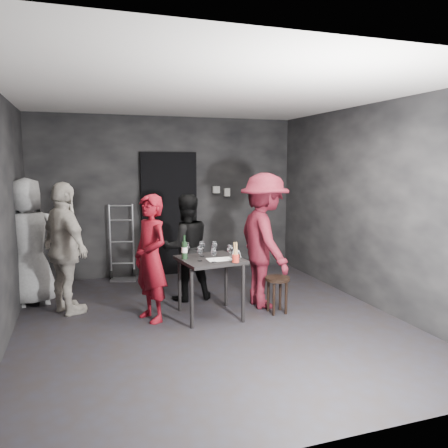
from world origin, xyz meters
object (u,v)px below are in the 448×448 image
object	(u,v)px
tasting_table	(210,266)
woman_black	(186,248)
server_red	(151,256)
bystander_grey	(28,232)
wine_bottle	(184,250)
hand_truck	(123,266)
breadstick_cup	(236,253)
stool	(277,285)
bystander_cream	(65,240)
man_maroon	(264,228)

from	to	relation	value
tasting_table	woman_black	world-z (taller)	woman_black
server_red	bystander_grey	distance (m)	1.84
bystander_grey	wine_bottle	size ratio (longest dim) A/B	6.76
server_red	bystander_grey	world-z (taller)	bystander_grey
woman_black	hand_truck	bearing A→B (deg)	-63.36
tasting_table	breadstick_cup	size ratio (longest dim) A/B	2.88
hand_truck	stool	distance (m)	2.88
bystander_cream	bystander_grey	bearing A→B (deg)	14.63
server_red	breadstick_cup	bearing A→B (deg)	43.33
server_red	bystander_grey	bearing A→B (deg)	-149.17
hand_truck	bystander_cream	size ratio (longest dim) A/B	0.65
server_red	breadstick_cup	distance (m)	1.03
hand_truck	bystander_grey	xyz separation A→B (m)	(-1.31, -0.95, 0.78)
hand_truck	man_maroon	distance (m)	2.73
bystander_cream	bystander_grey	size ratio (longest dim) A/B	0.95
hand_truck	stool	world-z (taller)	hand_truck
server_red	stool	bearing A→B (deg)	58.25
man_maroon	breadstick_cup	bearing A→B (deg)	129.60
bystander_grey	tasting_table	bearing A→B (deg)	143.19
stool	breadstick_cup	world-z (taller)	breadstick_cup
server_red	bystander_cream	xyz separation A→B (m)	(-0.99, 0.58, 0.15)
tasting_table	server_red	bearing A→B (deg)	170.87
bystander_cream	tasting_table	bearing A→B (deg)	-140.01
woman_black	wine_bottle	world-z (taller)	woman_black
hand_truck	stool	size ratio (longest dim) A/B	2.65
hand_truck	server_red	bearing A→B (deg)	-70.83
stool	bystander_cream	size ratio (longest dim) A/B	0.25
bystander_cream	wine_bottle	xyz separation A→B (m)	(1.39, -0.63, -0.09)
bystander_grey	stool	bearing A→B (deg)	148.17
tasting_table	bystander_cream	size ratio (longest dim) A/B	0.39
tasting_table	breadstick_cup	bearing A→B (deg)	-54.14
hand_truck	bystander_grey	size ratio (longest dim) A/B	0.62
bystander_cream	breadstick_cup	distance (m)	2.18
tasting_table	wine_bottle	bearing A→B (deg)	169.20
hand_truck	woman_black	size ratio (longest dim) A/B	0.84
tasting_table	bystander_cream	distance (m)	1.86
server_red	woman_black	distance (m)	0.90
man_maroon	woman_black	bearing A→B (deg)	56.03
woman_black	man_maroon	distance (m)	1.16
hand_truck	woman_black	xyz separation A→B (m)	(0.75, -1.37, 0.52)
man_maroon	wine_bottle	distance (m)	1.14
stool	breadstick_cup	size ratio (longest dim) A/B	1.81
stool	wine_bottle	world-z (taller)	wine_bottle
hand_truck	bystander_grey	bearing A→B (deg)	-129.36
bystander_grey	wine_bottle	distance (m)	2.20
hand_truck	woman_black	distance (m)	1.65
bystander_grey	wine_bottle	bearing A→B (deg)	140.62
breadstick_cup	stool	bearing A→B (deg)	14.59
stool	bystander_cream	bearing A→B (deg)	161.89
man_maroon	bystander_cream	world-z (taller)	man_maroon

